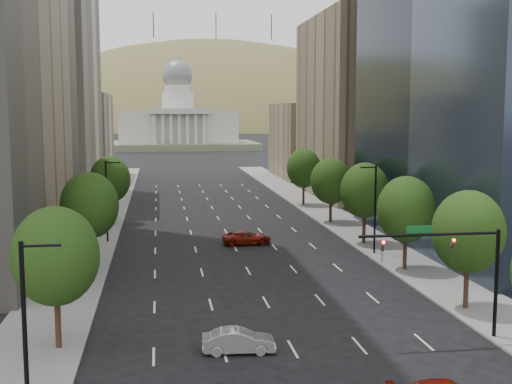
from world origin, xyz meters
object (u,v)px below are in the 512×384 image
car_red_far (247,238)px  capitol (178,127)px  traffic_signal (460,260)px  car_silver (239,341)px

car_red_far → capitol: bearing=-3.4°
traffic_signal → car_silver: (-13.83, -0.09, -4.45)m
capitol → car_red_far: bearing=-89.6°
car_silver → car_red_far: car_red_far is taller
traffic_signal → car_red_far: bearing=105.8°
capitol → car_red_far: size_ratio=11.35×
capitol → car_silver: size_ratio=13.71×
traffic_signal → car_silver: size_ratio=2.08×
traffic_signal → car_red_far: 33.49m
traffic_signal → capitol: size_ratio=0.15×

